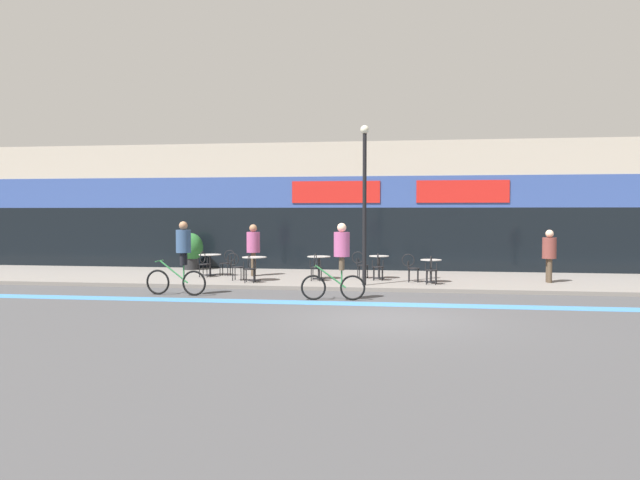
# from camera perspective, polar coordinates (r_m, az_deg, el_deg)

# --- Properties ---
(ground_plane) EXTENTS (120.00, 120.00, 0.00)m
(ground_plane) POSITION_cam_1_polar(r_m,az_deg,el_deg) (14.09, 6.17, -7.12)
(ground_plane) COLOR #424244
(sidewalk_slab) EXTENTS (40.00, 5.50, 0.12)m
(sidewalk_slab) POSITION_cam_1_polar(r_m,az_deg,el_deg) (21.26, 6.95, -3.64)
(sidewalk_slab) COLOR slate
(sidewalk_slab) RESTS_ON ground
(storefront_facade) EXTENTS (40.00, 4.06, 5.05)m
(storefront_facade) POSITION_cam_1_polar(r_m,az_deg,el_deg) (25.84, 7.25, 2.93)
(storefront_facade) COLOR #B2A899
(storefront_facade) RESTS_ON ground
(bike_lane_stripe) EXTENTS (36.00, 0.70, 0.01)m
(bike_lane_stripe) POSITION_cam_1_polar(r_m,az_deg,el_deg) (16.11, 6.46, -5.87)
(bike_lane_stripe) COLOR #3D7AB7
(bike_lane_stripe) RESTS_ON ground
(bistro_table_0) EXTENTS (0.78, 0.78, 0.74)m
(bistro_table_0) POSITION_cam_1_polar(r_m,az_deg,el_deg) (22.32, -10.02, -1.83)
(bistro_table_0) COLOR black
(bistro_table_0) RESTS_ON sidewalk_slab
(bistro_table_1) EXTENTS (0.79, 0.79, 0.78)m
(bistro_table_1) POSITION_cam_1_polar(r_m,az_deg,el_deg) (20.39, -6.03, -2.15)
(bistro_table_1) COLOR black
(bistro_table_1) RESTS_ON sidewalk_slab
(bistro_table_2) EXTENTS (0.77, 0.77, 0.76)m
(bistro_table_2) POSITION_cam_1_polar(r_m,az_deg,el_deg) (20.81, -0.11, -2.08)
(bistro_table_2) COLOR black
(bistro_table_2) RESTS_ON sidewalk_slab
(bistro_table_3) EXTENTS (0.67, 0.67, 0.77)m
(bistro_table_3) POSITION_cam_1_polar(r_m,az_deg,el_deg) (21.04, 5.42, -2.05)
(bistro_table_3) COLOR black
(bistro_table_3) RESTS_ON sidewalk_slab
(bistro_table_4) EXTENTS (0.67, 0.67, 0.73)m
(bistro_table_4) POSITION_cam_1_polar(r_m,az_deg,el_deg) (20.14, 10.11, -2.37)
(bistro_table_4) COLOR black
(bistro_table_4) RESTS_ON sidewalk_slab
(cafe_chair_0_near) EXTENTS (0.44, 0.60, 0.90)m
(cafe_chair_0_near) POSITION_cam_1_polar(r_m,az_deg,el_deg) (21.74, -10.56, -2.00)
(cafe_chair_0_near) COLOR black
(cafe_chair_0_near) RESTS_ON sidewalk_slab
(cafe_chair_0_side) EXTENTS (0.58, 0.41, 0.90)m
(cafe_chair_0_side) POSITION_cam_1_polar(r_m,az_deg,el_deg) (22.13, -8.48, -1.90)
(cafe_chair_0_side) COLOR black
(cafe_chair_0_side) RESTS_ON sidewalk_slab
(cafe_chair_1_near) EXTENTS (0.44, 0.59, 0.90)m
(cafe_chair_1_near) POSITION_cam_1_polar(r_m,az_deg,el_deg) (19.79, -6.46, -2.43)
(cafe_chair_1_near) COLOR black
(cafe_chair_1_near) RESTS_ON sidewalk_slab
(cafe_chair_1_side) EXTENTS (0.57, 0.40, 0.90)m
(cafe_chair_1_side) POSITION_cam_1_polar(r_m,az_deg,el_deg) (20.56, -7.72, -2.25)
(cafe_chair_1_side) COLOR black
(cafe_chair_1_side) RESTS_ON sidewalk_slab
(cafe_chair_2_near) EXTENTS (0.42, 0.58, 0.90)m
(cafe_chair_2_near) POSITION_cam_1_polar(r_m,az_deg,el_deg) (20.20, -0.38, -2.31)
(cafe_chair_2_near) COLOR black
(cafe_chair_2_near) RESTS_ON sidewalk_slab
(cafe_chair_3_near) EXTENTS (0.41, 0.58, 0.90)m
(cafe_chair_3_near) POSITION_cam_1_polar(r_m,az_deg,el_deg) (20.42, 5.32, -2.27)
(cafe_chair_3_near) COLOR black
(cafe_chair_3_near) RESTS_ON sidewalk_slab
(cafe_chair_3_side) EXTENTS (0.59, 0.44, 0.90)m
(cafe_chair_3_side) POSITION_cam_1_polar(r_m,az_deg,el_deg) (21.09, 3.72, -2.10)
(cafe_chair_3_side) COLOR black
(cafe_chair_3_side) RESTS_ON sidewalk_slab
(cafe_chair_4_near) EXTENTS (0.45, 0.60, 0.90)m
(cafe_chair_4_near) POSITION_cam_1_polar(r_m,az_deg,el_deg) (19.52, 10.14, -2.53)
(cafe_chair_4_near) COLOR black
(cafe_chair_4_near) RESTS_ON sidewalk_slab
(cafe_chair_4_side) EXTENTS (0.59, 0.43, 0.90)m
(cafe_chair_4_side) POSITION_cam_1_polar(r_m,az_deg,el_deg) (20.14, 8.33, -2.35)
(cafe_chair_4_side) COLOR black
(cafe_chair_4_side) RESTS_ON sidewalk_slab
(planter_pot) EXTENTS (0.92, 0.92, 1.41)m
(planter_pot) POSITION_cam_1_polar(r_m,az_deg,el_deg) (24.66, -11.69, -0.87)
(planter_pot) COLOR #232326
(planter_pot) RESTS_ON sidewalk_slab
(lamp_post) EXTENTS (0.26, 0.26, 4.86)m
(lamp_post) POSITION_cam_1_polar(r_m,az_deg,el_deg) (19.02, 4.09, 4.34)
(lamp_post) COLOR black
(lamp_post) RESTS_ON sidewalk_slab
(cyclist_0) EXTENTS (1.73, 0.53, 2.07)m
(cyclist_0) POSITION_cam_1_polar(r_m,az_deg,el_deg) (16.65, 1.78, -1.47)
(cyclist_0) COLOR black
(cyclist_0) RESTS_ON ground
(cyclist_1) EXTENTS (1.83, 0.52, 2.10)m
(cyclist_1) POSITION_cam_1_polar(r_m,az_deg,el_deg) (18.05, -12.58, -1.25)
(cyclist_1) COLOR black
(cyclist_1) RESTS_ON ground
(pedestrian_near_end) EXTENTS (0.46, 0.46, 1.68)m
(pedestrian_near_end) POSITION_cam_1_polar(r_m,az_deg,el_deg) (21.05, 20.23, -0.97)
(pedestrian_near_end) COLOR #4C3D2D
(pedestrian_near_end) RESTS_ON sidewalk_slab
(pedestrian_far_end) EXTENTS (0.54, 0.54, 1.80)m
(pedestrian_far_end) POSITION_cam_1_polar(r_m,az_deg,el_deg) (21.90, -6.12, -0.48)
(pedestrian_far_end) COLOR #4C3D2D
(pedestrian_far_end) RESTS_ON sidewalk_slab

